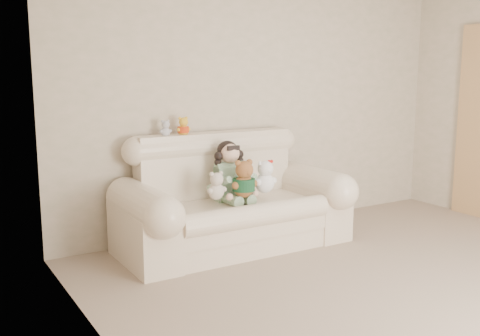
% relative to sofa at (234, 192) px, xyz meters
% --- Properties ---
extents(floor, '(5.00, 5.00, 0.00)m').
position_rel_sofa_xyz_m(floor, '(0.66, -2.00, -0.52)').
color(floor, gray).
rests_on(floor, ground).
extents(wall_back, '(4.50, 0.00, 4.50)m').
position_rel_sofa_xyz_m(wall_back, '(0.66, 0.50, 0.78)').
color(wall_back, beige).
rests_on(wall_back, ground).
extents(wall_left, '(0.00, 5.00, 5.00)m').
position_rel_sofa_xyz_m(wall_left, '(-1.59, -2.00, 0.78)').
color(wall_left, beige).
rests_on(wall_left, ground).
extents(sofa, '(2.10, 0.95, 1.03)m').
position_rel_sofa_xyz_m(sofa, '(0.00, 0.00, 0.00)').
color(sofa, beige).
rests_on(sofa, floor).
extents(seated_child, '(0.38, 0.45, 0.56)m').
position_rel_sofa_xyz_m(seated_child, '(-0.00, 0.08, 0.19)').
color(seated_child, '#2D712F').
rests_on(seated_child, sofa).
extents(brown_teddy, '(0.29, 0.24, 0.39)m').
position_rel_sofa_xyz_m(brown_teddy, '(-0.00, -0.17, 0.18)').
color(brown_teddy, brown).
rests_on(brown_teddy, sofa).
extents(white_cat, '(0.27, 0.24, 0.36)m').
position_rel_sofa_xyz_m(white_cat, '(0.26, -0.11, 0.16)').
color(white_cat, white).
rests_on(white_cat, sofa).
extents(cream_teddy, '(0.19, 0.15, 0.29)m').
position_rel_sofa_xyz_m(cream_teddy, '(-0.25, -0.12, 0.13)').
color(cream_teddy, beige).
rests_on(cream_teddy, sofa).
extents(yellow_mini_bear, '(0.16, 0.15, 0.21)m').
position_rel_sofa_xyz_m(yellow_mini_bear, '(-0.33, 0.35, 0.60)').
color(yellow_mini_bear, yellow).
rests_on(yellow_mini_bear, sofa).
extents(grey_mini_plush, '(0.14, 0.13, 0.18)m').
position_rel_sofa_xyz_m(grey_mini_plush, '(-0.51, 0.36, 0.59)').
color(grey_mini_plush, silver).
rests_on(grey_mini_plush, sofa).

